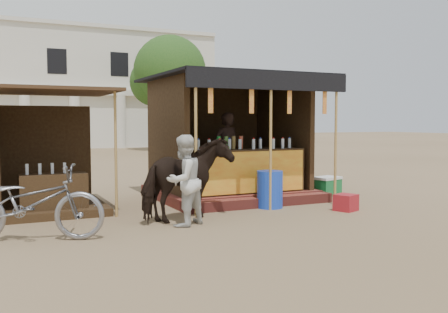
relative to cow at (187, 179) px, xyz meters
name	(u,v)px	position (x,y,z in m)	size (l,w,h in m)	color
ground	(266,230)	(0.88, -1.27, -0.74)	(120.00, 120.00, 0.00)	#846B4C
main_stall	(231,154)	(1.88, 2.09, 0.29)	(3.60, 3.61, 2.78)	maroon
secondary_stall	(41,169)	(-2.28, 1.96, 0.11)	(2.40, 2.40, 2.38)	#3C2A16
cow	(187,179)	(0.00, 0.00, 0.00)	(0.80, 1.75, 1.48)	black
motorbike	(30,203)	(-2.65, -0.45, -0.17)	(0.75, 2.15, 1.13)	gray
bystander	(184,181)	(-0.22, -0.41, 0.03)	(0.75, 0.59, 1.55)	silver
blue_barrel	(270,189)	(2.00, 0.50, -0.36)	(0.53, 0.53, 0.76)	blue
red_crate	(346,203)	(3.20, -0.44, -0.57)	(0.39, 0.37, 0.33)	maroon
cooler	(327,186)	(4.06, 1.33, -0.51)	(0.74, 0.60, 0.46)	#176A32
background_building	(21,89)	(-1.12, 28.67, 3.24)	(26.00, 7.45, 8.18)	silver
tree	(166,74)	(6.69, 20.87, 3.89)	(4.50, 4.40, 7.00)	#382314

